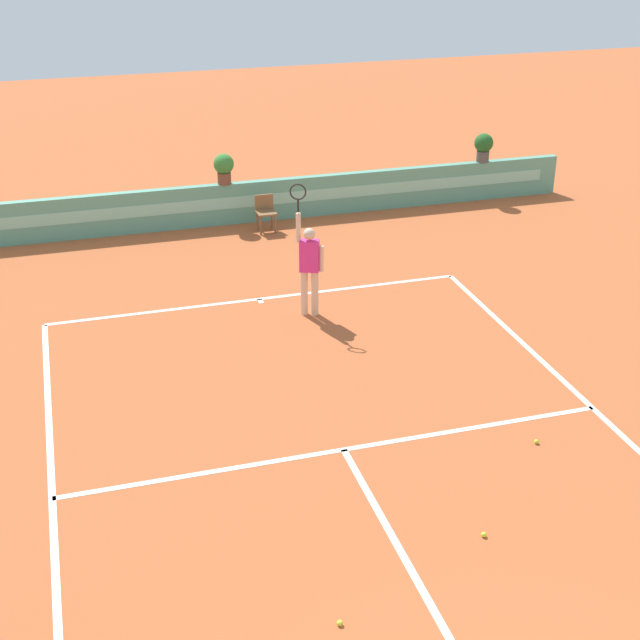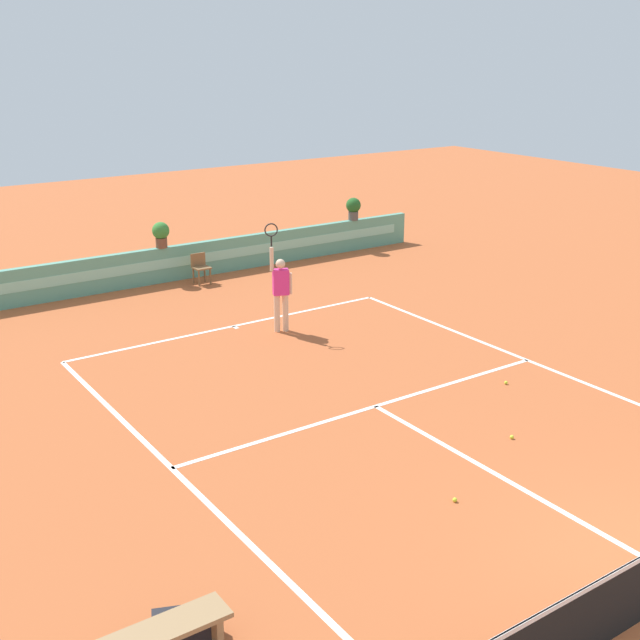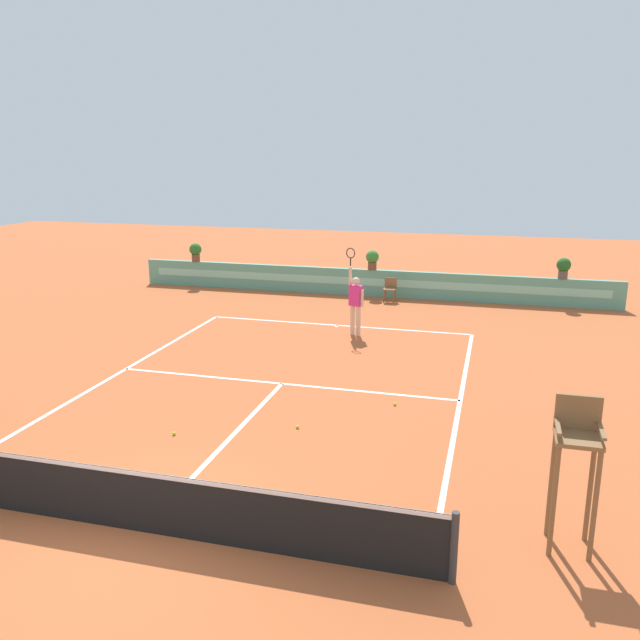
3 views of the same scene
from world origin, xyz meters
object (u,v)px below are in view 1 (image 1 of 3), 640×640
ball_kid_chair (265,211)px  potted_plant_far_right (484,146)px  tennis_ball_by_sideline (340,623)px  potted_plant_centre (224,167)px  tennis_player (309,263)px  tennis_ball_near_baseline (536,442)px  tennis_ball_mid_court (484,535)px

ball_kid_chair → potted_plant_far_right: 6.00m
ball_kid_chair → tennis_ball_by_sideline: bearing=-99.6°
ball_kid_chair → potted_plant_centre: (-0.81, 0.73, 0.93)m
tennis_player → potted_plant_centre: 5.48m
ball_kid_chair → tennis_player: (-0.26, -4.70, 0.57)m
potted_plant_far_right → potted_plant_centre: same height
tennis_ball_near_baseline → tennis_ball_by_sideline: same height
ball_kid_chair → tennis_ball_near_baseline: size_ratio=12.50×
tennis_player → potted_plant_far_right: 8.21m
potted_plant_far_right → tennis_ball_near_baseline: bearing=-111.2°
tennis_player → tennis_ball_near_baseline: bearing=-68.9°
tennis_ball_mid_court → tennis_player: bearing=92.8°
ball_kid_chair → potted_plant_far_right: potted_plant_far_right is taller
ball_kid_chair → tennis_ball_by_sideline: ball_kid_chair is taller
potted_plant_far_right → tennis_ball_by_sideline: bearing=-121.1°
tennis_player → potted_plant_far_right: tennis_player is taller
ball_kid_chair → tennis_player: size_ratio=0.33×
tennis_ball_by_sideline → tennis_player: bearing=76.6°
tennis_ball_near_baseline → potted_plant_far_right: bearing=68.8°
tennis_ball_near_baseline → tennis_player: bearing=111.1°
ball_kid_chair → tennis_ball_by_sideline: size_ratio=12.50×
tennis_player → tennis_ball_near_baseline: tennis_player is taller
tennis_ball_by_sideline → potted_plant_far_right: bearing=58.9°
tennis_ball_mid_court → potted_plant_far_right: size_ratio=0.09×
tennis_ball_near_baseline → tennis_ball_mid_court: size_ratio=1.00×
tennis_ball_near_baseline → potted_plant_centre: bearing=103.5°
potted_plant_far_right → potted_plant_centre: bearing=180.0°
tennis_ball_near_baseline → ball_kid_chair: bearing=100.0°
tennis_player → potted_plant_centre: bearing=95.8°
tennis_ball_near_baseline → potted_plant_centre: (-2.55, 10.64, 1.38)m
tennis_ball_mid_court → potted_plant_centre: size_ratio=0.09×
tennis_ball_mid_court → tennis_ball_by_sideline: size_ratio=1.00×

